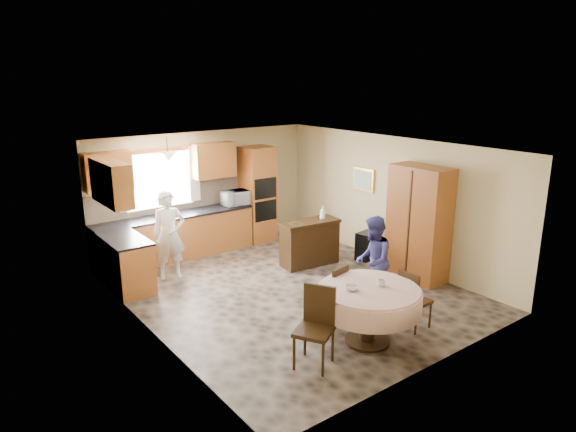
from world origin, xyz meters
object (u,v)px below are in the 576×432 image
Objects in this scene: oven_tower at (258,194)px; person_dining at (373,260)px; chair_left at (316,322)px; person_sink at (169,235)px; sideboard at (310,244)px; cupboard at (419,223)px; chair_back at (334,292)px; dining_table at (369,300)px; chair_right at (412,297)px.

oven_tower is 3.90m from person_dining.
person_sink reaches higher than chair_left.
oven_tower is at bearing 33.97° from person_sink.
oven_tower reaches higher than chair_left.
oven_tower reaches higher than sideboard.
chair_left is at bearing -161.49° from cupboard.
cupboard is 3.54m from chair_left.
oven_tower is 2.31× the size of chair_back.
oven_tower is 1.02× the size of cupboard.
sideboard is 0.82× the size of dining_table.
person_sink is (-0.26, 3.85, 0.24)m from chair_left.
dining_table is 1.38× the size of chair_left.
chair_left is (-2.20, -2.82, 0.15)m from sideboard.
chair_right is (0.78, -0.82, -0.01)m from chair_back.
oven_tower reaches higher than dining_table.
chair_left is at bearing -121.83° from sideboard.
chair_left is 0.64× the size of person_sink.
chair_left is 1.13× the size of chair_back.
oven_tower is 2.04× the size of chair_left.
person_dining is at bearing 83.90° from chair_left.
chair_back is 1.13m from chair_right.
cupboard reaches higher than person_dining.
person_sink is at bearing 163.50° from sideboard.
chair_right is (-0.50, -2.96, 0.08)m from sideboard.
sideboard reaches higher than dining_table.
chair_back is (-2.41, -0.43, -0.53)m from cupboard.
person_dining reaches higher than chair_right.
dining_table is at bearing -105.80° from oven_tower.
dining_table is at bearing 1.88° from person_dining.
dining_table is 1.56× the size of chair_back.
cupboard is at bearing -54.48° from chair_right.
dining_table is (-1.29, -2.86, 0.22)m from sideboard.
chair_left is 3.87m from person_sink.
person_sink reaches higher than dining_table.
person_sink reaches higher than sideboard.
person_sink is (-1.97, 3.99, 0.31)m from chair_right.
cupboard reaches higher than chair_left.
dining_table is at bearing 57.60° from chair_left.
oven_tower is 2.35× the size of chair_right.
dining_table is 0.88× the size of person_sink.
cupboard reaches higher than sideboard.
person_sink is at bearing -80.96° from chair_back.
oven_tower is at bearing -135.08° from person_dining.
oven_tower reaches higher than cupboard.
cupboard is 2.12m from chair_right.
cupboard is (1.07, -3.61, -0.02)m from oven_tower.
dining_table is 0.98× the size of person_dining.
sideboard is at bearing 123.47° from cupboard.
cupboard is 1.45× the size of dining_table.
chair_right is at bearing 122.21° from chair_back.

